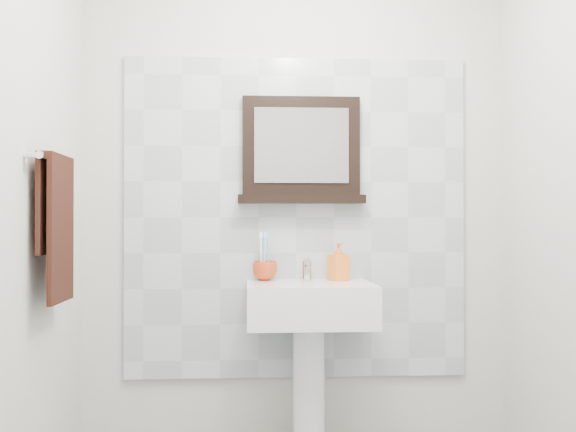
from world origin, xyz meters
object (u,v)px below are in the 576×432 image
object	(u,v)px
pedestal_sink	(310,325)
framed_mirror	(301,153)
hand_towel	(56,216)
toothbrush_cup	(265,271)
soap_dispenser	(338,261)

from	to	relation	value
pedestal_sink	framed_mirror	distance (m)	0.80
pedestal_sink	hand_towel	size ratio (longest dim) A/B	1.75
pedestal_sink	toothbrush_cup	distance (m)	0.33
pedestal_sink	toothbrush_cup	xyz separation A→B (m)	(-0.19, 0.13, 0.23)
soap_dispenser	framed_mirror	bearing A→B (deg)	135.41
soap_dispenser	hand_towel	xyz separation A→B (m)	(-1.13, -0.51, 0.20)
toothbrush_cup	framed_mirror	bearing A→B (deg)	18.28
framed_mirror	hand_towel	distance (m)	1.16
toothbrush_cup	hand_towel	bearing A→B (deg)	-146.77
framed_mirror	soap_dispenser	bearing A→B (deg)	-20.65
toothbrush_cup	hand_towel	xyz separation A→B (m)	(-0.79, -0.52, 0.24)
soap_dispenser	framed_mirror	xyz separation A→B (m)	(-0.17, 0.06, 0.50)
toothbrush_cup	hand_towel	distance (m)	0.98
hand_towel	toothbrush_cup	bearing A→B (deg)	33.23
pedestal_sink	hand_towel	world-z (taller)	hand_towel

